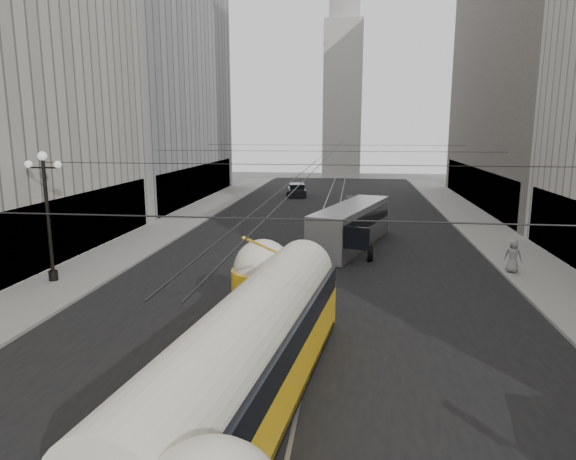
# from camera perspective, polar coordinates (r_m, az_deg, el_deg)

# --- Properties ---
(road) EXTENTS (20.00, 85.00, 0.02)m
(road) POSITION_cam_1_polar(r_m,az_deg,el_deg) (38.20, 4.01, -0.27)
(road) COLOR black
(road) RESTS_ON ground
(sidewalk_left) EXTENTS (4.00, 72.00, 0.15)m
(sidewalk_left) POSITION_cam_1_polar(r_m,az_deg,el_deg) (43.90, -11.54, 1.13)
(sidewalk_left) COLOR gray
(sidewalk_left) RESTS_ON ground
(sidewalk_right) EXTENTS (4.00, 72.00, 0.15)m
(sidewalk_right) POSITION_cam_1_polar(r_m,az_deg,el_deg) (42.71, 20.59, 0.36)
(sidewalk_right) COLOR gray
(sidewalk_right) RESTS_ON ground
(rail_left) EXTENTS (0.12, 85.00, 0.04)m
(rail_left) POSITION_cam_1_polar(r_m,az_deg,el_deg) (38.25, 2.88, -0.24)
(rail_left) COLOR gray
(rail_left) RESTS_ON ground
(rail_right) EXTENTS (0.12, 85.00, 0.04)m
(rail_right) POSITION_cam_1_polar(r_m,az_deg,el_deg) (38.16, 5.13, -0.30)
(rail_right) COLOR gray
(rail_right) RESTS_ON ground
(building_left_far) EXTENTS (12.60, 28.60, 28.60)m
(building_left_far) POSITION_cam_1_polar(r_m,az_deg,el_deg) (57.72, -16.00, 17.48)
(building_left_far) COLOR #999999
(building_left_far) RESTS_ON ground
(building_right_far) EXTENTS (12.60, 32.60, 32.60)m
(building_right_far) POSITION_cam_1_polar(r_m,az_deg,el_deg) (56.49, 27.27, 18.91)
(building_right_far) COLOR #514C47
(building_right_far) RESTS_ON ground
(distant_tower) EXTENTS (6.00, 6.00, 31.36)m
(distant_tower) POSITION_cam_1_polar(r_m,az_deg,el_deg) (85.23, 6.14, 16.11)
(distant_tower) COLOR #B2AFA8
(distant_tower) RESTS_ON ground
(lamppost_left_mid) EXTENTS (1.86, 0.44, 6.37)m
(lamppost_left_mid) POSITION_cam_1_polar(r_m,az_deg,el_deg) (27.49, -25.18, 2.11)
(lamppost_left_mid) COLOR black
(lamppost_left_mid) RESTS_ON sidewalk_left
(catenary) EXTENTS (25.00, 72.00, 0.23)m
(catenary) POSITION_cam_1_polar(r_m,az_deg,el_deg) (36.47, 4.22, 8.51)
(catenary) COLOR black
(catenary) RESTS_ON ground
(streetcar) EXTENTS (4.08, 15.59, 3.43)m
(streetcar) POSITION_cam_1_polar(r_m,az_deg,el_deg) (14.06, -4.28, -13.66)
(streetcar) COLOR yellow
(streetcar) RESTS_ON ground
(city_bus) EXTENTS (5.25, 11.15, 2.74)m
(city_bus) POSITION_cam_1_polar(r_m,az_deg,el_deg) (33.54, 7.09, 0.67)
(city_bus) COLOR #9DA0A2
(city_bus) RESTS_ON ground
(sedan_white_far) EXTENTS (2.07, 4.77, 1.49)m
(sedan_white_far) POSITION_cam_1_polar(r_m,az_deg,el_deg) (47.19, 7.46, 2.70)
(sedan_white_far) COLOR silver
(sedan_white_far) RESTS_ON ground
(sedan_dark_far) EXTENTS (2.59, 4.77, 1.43)m
(sedan_dark_far) POSITION_cam_1_polar(r_m,az_deg,el_deg) (58.69, 0.97, 4.42)
(sedan_dark_far) COLOR black
(sedan_dark_far) RESTS_ON ground
(pedestrian_sidewalk_right) EXTENTS (1.00, 0.83, 1.76)m
(pedestrian_sidewalk_right) POSITION_cam_1_polar(r_m,az_deg,el_deg) (29.35, 23.73, -2.65)
(pedestrian_sidewalk_right) COLOR gray
(pedestrian_sidewalk_right) RESTS_ON sidewalk_right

